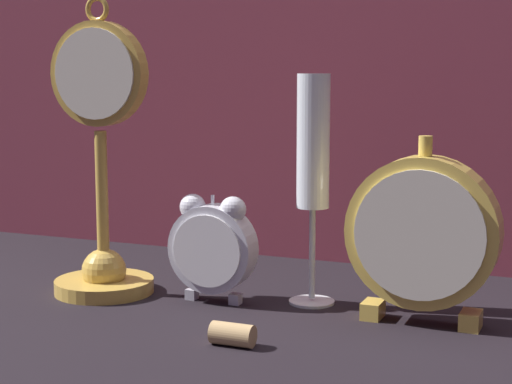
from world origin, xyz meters
TOP-DOWN VIEW (x-y plane):
  - ground_plane at (0.00, 0.00)m, footprint 4.00×4.00m
  - fabric_backdrop_drape at (0.00, 0.33)m, footprint 1.62×0.01m
  - pocket_watch_on_stand at (-0.19, 0.06)m, footprint 0.12×0.12m
  - alarm_clock_twin_bell at (-0.05, 0.07)m, footprint 0.10×0.03m
  - mantel_clock_silver at (0.18, 0.08)m, footprint 0.16×0.04m
  - champagne_flute at (0.05, 0.11)m, footprint 0.05×0.05m
  - wine_cork at (0.03, -0.06)m, footprint 0.04×0.02m

SIDE VIEW (x-z plane):
  - ground_plane at x=0.00m, z-range 0.00..0.00m
  - wine_cork at x=0.03m, z-range 0.00..0.02m
  - alarm_clock_twin_bell at x=-0.05m, z-range 0.01..0.13m
  - mantel_clock_silver at x=0.18m, z-range 0.00..0.19m
  - pocket_watch_on_stand at x=-0.19m, z-range -0.05..0.30m
  - champagne_flute at x=0.05m, z-range 0.04..0.29m
  - fabric_backdrop_drape at x=0.00m, z-range 0.00..0.58m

